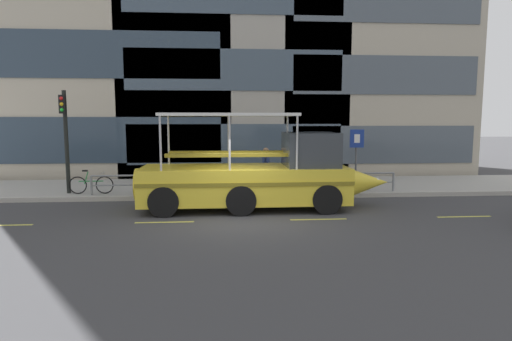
{
  "coord_description": "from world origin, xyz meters",
  "views": [
    {
      "loc": [
        -0.61,
        -13.63,
        3.15
      ],
      "look_at": [
        0.6,
        1.73,
        1.3
      ],
      "focal_mm": 30.11,
      "sensor_mm": 36.0,
      "label": 1
    }
  ],
  "objects_px": {
    "traffic_light_pole": "(65,131)",
    "leaned_bicycle": "(91,184)",
    "pedestrian_mid_left": "(266,164)",
    "parking_sign": "(356,149)",
    "pedestrian_near_bow": "(321,162)",
    "duck_tour_boat": "(260,177)"
  },
  "relations": [
    {
      "from": "traffic_light_pole",
      "to": "duck_tour_boat",
      "type": "xyz_separation_m",
      "value": [
        7.51,
        -2.68,
        -1.54
      ]
    },
    {
      "from": "leaned_bicycle",
      "to": "pedestrian_near_bow",
      "type": "distance_m",
      "value": 9.71
    },
    {
      "from": "leaned_bicycle",
      "to": "parking_sign",
      "type": "bearing_deg",
      "value": 1.77
    },
    {
      "from": "parking_sign",
      "to": "pedestrian_near_bow",
      "type": "height_order",
      "value": "parking_sign"
    },
    {
      "from": "traffic_light_pole",
      "to": "leaned_bicycle",
      "type": "distance_m",
      "value": 2.32
    },
    {
      "from": "parking_sign",
      "to": "duck_tour_boat",
      "type": "bearing_deg",
      "value": -146.97
    },
    {
      "from": "pedestrian_near_bow",
      "to": "traffic_light_pole",
      "type": "bearing_deg",
      "value": -174.36
    },
    {
      "from": "traffic_light_pole",
      "to": "leaned_bicycle",
      "type": "xyz_separation_m",
      "value": [
        0.96,
        -0.19,
        -2.1
      ]
    },
    {
      "from": "parking_sign",
      "to": "pedestrian_near_bow",
      "type": "distance_m",
      "value": 1.71
    },
    {
      "from": "traffic_light_pole",
      "to": "pedestrian_near_bow",
      "type": "bearing_deg",
      "value": 5.64
    },
    {
      "from": "traffic_light_pole",
      "to": "pedestrian_near_bow",
      "type": "xyz_separation_m",
      "value": [
        10.56,
        1.04,
        -1.42
      ]
    },
    {
      "from": "parking_sign",
      "to": "pedestrian_near_bow",
      "type": "xyz_separation_m",
      "value": [
        -1.29,
        0.9,
        -0.66
      ]
    },
    {
      "from": "leaned_bicycle",
      "to": "pedestrian_mid_left",
      "type": "bearing_deg",
      "value": 4.24
    },
    {
      "from": "traffic_light_pole",
      "to": "parking_sign",
      "type": "distance_m",
      "value": 11.88
    },
    {
      "from": "traffic_light_pole",
      "to": "parking_sign",
      "type": "height_order",
      "value": "traffic_light_pole"
    },
    {
      "from": "leaned_bicycle",
      "to": "pedestrian_mid_left",
      "type": "relative_size",
      "value": 0.98
    },
    {
      "from": "duck_tour_boat",
      "to": "pedestrian_near_bow",
      "type": "distance_m",
      "value": 4.82
    },
    {
      "from": "parking_sign",
      "to": "duck_tour_boat",
      "type": "distance_m",
      "value": 5.24
    },
    {
      "from": "pedestrian_mid_left",
      "to": "parking_sign",
      "type": "bearing_deg",
      "value": -2.78
    },
    {
      "from": "traffic_light_pole",
      "to": "pedestrian_mid_left",
      "type": "xyz_separation_m",
      "value": [
        8.02,
        0.33,
        -1.41
      ]
    },
    {
      "from": "leaned_bicycle",
      "to": "pedestrian_mid_left",
      "type": "height_order",
      "value": "pedestrian_mid_left"
    },
    {
      "from": "pedestrian_near_bow",
      "to": "duck_tour_boat",
      "type": "bearing_deg",
      "value": -129.33
    }
  ]
}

